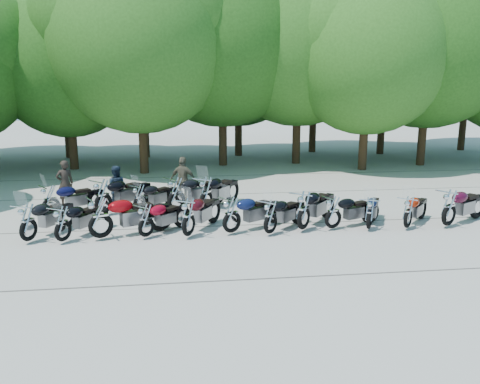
{
  "coord_description": "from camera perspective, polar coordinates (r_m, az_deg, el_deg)",
  "views": [
    {
      "loc": [
        -1.97,
        -14.08,
        4.64
      ],
      "look_at": [
        0.0,
        1.5,
        1.1
      ],
      "focal_mm": 38.0,
      "sensor_mm": 36.0,
      "label": 1
    }
  ],
  "objects": [
    {
      "name": "tree_12",
      "position": [
        30.8,
        -0.18,
        14.72
      ],
      "size": [
        7.88,
        7.88,
        9.67
      ],
      "color": "#3A2614",
      "rests_on": "ground"
    },
    {
      "name": "tree_4",
      "position": [
        27.36,
        -2.02,
        16.87
      ],
      "size": [
        9.13,
        9.13,
        11.2
      ],
      "color": "#3A2614",
      "rests_on": "ground"
    },
    {
      "name": "motorcycle_4",
      "position": [
        15.01,
        -5.82,
        -2.69
      ],
      "size": [
        1.82,
        2.43,
        1.35
      ],
      "primitive_type": null,
      "rotation": [
        0.0,
        0.0,
        2.62
      ],
      "color": "#3C080F",
      "rests_on": "ground"
    },
    {
      "name": "rider_0",
      "position": [
        19.68,
        -19.05,
        0.92
      ],
      "size": [
        0.74,
        0.64,
        1.72
      ],
      "primitive_type": "imported",
      "rotation": [
        0.0,
        0.0,
        3.57
      ],
      "color": "black",
      "rests_on": "ground"
    },
    {
      "name": "tree_6",
      "position": [
        26.69,
        14.19,
        14.85
      ],
      "size": [
        8.0,
        8.0,
        9.82
      ],
      "color": "#3A2614",
      "rests_on": "ground"
    },
    {
      "name": "motorcycle_16",
      "position": [
        17.74,
        -3.84,
        -0.1
      ],
      "size": [
        2.13,
        2.51,
        1.44
      ],
      "primitive_type": null,
      "rotation": [
        0.0,
        0.0,
        2.51
      ],
      "color": "black",
      "rests_on": "ground"
    },
    {
      "name": "motorcycle_8",
      "position": [
        15.98,
        10.44,
        -2.14
      ],
      "size": [
        2.23,
        1.42,
        1.21
      ],
      "primitive_type": null,
      "rotation": [
        0.0,
        0.0,
        1.96
      ],
      "color": "black",
      "rests_on": "ground"
    },
    {
      "name": "tree_10",
      "position": [
        31.71,
        -19.29,
        13.85
      ],
      "size": [
        7.78,
        7.78,
        9.55
      ],
      "color": "#3A2614",
      "rests_on": "ground"
    },
    {
      "name": "tree_2",
      "position": [
        27.45,
        -18.84,
        13.45
      ],
      "size": [
        7.31,
        7.31,
        8.97
      ],
      "color": "#3A2614",
      "rests_on": "ground"
    },
    {
      "name": "tree_3",
      "position": [
        25.43,
        -11.26,
        16.26
      ],
      "size": [
        8.7,
        8.7,
        10.67
      ],
      "color": "#3A2614",
      "rests_on": "ground"
    },
    {
      "name": "motorcycle_6",
      "position": [
        15.22,
        3.45,
        -2.67
      ],
      "size": [
        2.02,
        1.99,
        1.23
      ],
      "primitive_type": null,
      "rotation": [
        0.0,
        0.0,
        2.34
      ],
      "color": "black",
      "rests_on": "ground"
    },
    {
      "name": "tree_13",
      "position": [
        32.76,
        8.42,
        15.01
      ],
      "size": [
        8.31,
        8.31,
        10.2
      ],
      "color": "#3A2614",
      "rests_on": "ground"
    },
    {
      "name": "motorcycle_1",
      "position": [
        15.34,
        -19.33,
        -3.26
      ],
      "size": [
        1.74,
        2.17,
        1.22
      ],
      "primitive_type": null,
      "rotation": [
        0.0,
        0.0,
        2.56
      ],
      "color": "black",
      "rests_on": "ground"
    },
    {
      "name": "motorcycle_14",
      "position": [
        17.88,
        -11.2,
        -0.62
      ],
      "size": [
        1.96,
        1.92,
        1.19
      ],
      "primitive_type": null,
      "rotation": [
        0.0,
        0.0,
        2.33
      ],
      "color": "black",
      "rests_on": "ground"
    },
    {
      "name": "motorcycle_11",
      "position": [
        17.25,
        22.45,
        -1.51
      ],
      "size": [
        2.49,
        1.89,
        1.39
      ],
      "primitive_type": null,
      "rotation": [
        0.0,
        0.0,
        2.1
      ],
      "color": "#3B081D",
      "rests_on": "ground"
    },
    {
      "name": "motorcycle_13",
      "position": [
        17.94,
        -15.16,
        -0.37
      ],
      "size": [
        2.35,
        2.36,
        1.44
      ],
      "primitive_type": null,
      "rotation": [
        0.0,
        0.0,
        2.36
      ],
      "color": "black",
      "rests_on": "ground"
    },
    {
      "name": "tree_7",
      "position": [
        29.08,
        20.51,
        15.38
      ],
      "size": [
        8.79,
        8.79,
        10.79
      ],
      "color": "#3A2614",
      "rests_on": "ground"
    },
    {
      "name": "ground",
      "position": [
        14.96,
        0.72,
        -5.37
      ],
      "size": [
        90.0,
        90.0,
        0.0
      ],
      "primitive_type": "plane",
      "color": "#9B978C",
      "rests_on": "ground"
    },
    {
      "name": "motorcycle_12",
      "position": [
        18.21,
        -20.51,
        -0.8
      ],
      "size": [
        2.28,
        1.84,
        1.29
      ],
      "primitive_type": null,
      "rotation": [
        0.0,
        0.0,
        2.16
      ],
      "color": "black",
      "rests_on": "ground"
    },
    {
      "name": "tree_14",
      "position": [
        32.74,
        16.03,
        14.31
      ],
      "size": [
        8.02,
        8.02,
        9.84
      ],
      "color": "#3A2614",
      "rests_on": "ground"
    },
    {
      "name": "rider_2",
      "position": [
        19.07,
        -6.38,
        1.29
      ],
      "size": [
        1.14,
        0.84,
        1.79
      ],
      "primitive_type": "imported",
      "rotation": [
        0.0,
        0.0,
        2.71
      ],
      "color": "brown",
      "rests_on": "ground"
    },
    {
      "name": "rider_1",
      "position": [
        18.77,
        -13.77,
        0.51
      ],
      "size": [
        0.83,
        0.67,
        1.59
      ],
      "primitive_type": "imported",
      "rotation": [
        0.0,
        0.0,
        3.04
      ],
      "color": "#1C2A3C",
      "rests_on": "ground"
    },
    {
      "name": "motorcycle_3",
      "position": [
        15.15,
        -10.52,
        -3.04
      ],
      "size": [
        1.91,
        1.92,
        1.17
      ],
      "primitive_type": null,
      "rotation": [
        0.0,
        0.0,
        2.36
      ],
      "color": "maroon",
      "rests_on": "ground"
    },
    {
      "name": "motorcycle_15",
      "position": [
        17.86,
        -7.16,
        -0.1
      ],
      "size": [
        2.51,
        2.07,
        1.43
      ],
      "primitive_type": null,
      "rotation": [
        0.0,
        0.0,
        2.18
      ],
      "color": "black",
      "rests_on": "ground"
    },
    {
      "name": "motorcycle_7",
      "position": [
        15.67,
        7.17,
        -1.92
      ],
      "size": [
        2.22,
        2.42,
        1.43
      ],
      "primitive_type": null,
      "rotation": [
        0.0,
        0.0,
        2.44
      ],
      "color": "black",
      "rests_on": "ground"
    },
    {
      "name": "motorcycle_5",
      "position": [
        15.24,
        -0.93,
        -2.43
      ],
      "size": [
        2.36,
        1.84,
        1.32
      ],
      "primitive_type": null,
      "rotation": [
        0.0,
        0.0,
        2.13
      ],
      "color": "#0E163F",
      "rests_on": "ground"
    },
    {
      "name": "tree_5",
      "position": [
        28.14,
        6.61,
        16.56
      ],
      "size": [
        9.04,
        9.04,
        11.1
      ],
      "color": "#3A2614",
      "rests_on": "ground"
    },
    {
      "name": "motorcycle_2",
      "position": [
        15.25,
        -15.41,
        -2.65
      ],
      "size": [
        2.66,
        1.76,
        1.45
      ],
      "primitive_type": null,
      "rotation": [
        0.0,
        0.0,
        1.99
      ],
      "color": "maroon",
      "rests_on": "ground"
    },
    {
      "name": "tree_15",
      "position": [
        36.31,
        24.52,
        15.37
      ],
      "size": [
        9.67,
        9.67,
        11.86
      ],
      "color": "#3A2614",
      "rests_on": "ground"
    },
    {
      "name": "tree_11",
      "position": [
        30.58,
        -10.9,
        14.08
      ],
      "size": [
        7.56,
        7.56,
        9.28
      ],
      "color": "#3A2614",
      "rests_on": "ground"
    },
    {
      "name": "motorcycle_9",
      "position": [
        16.18,
        14.36,
        -2.2
      ],
      "size": [
        1.55,
        2.14,
        1.18
      ],
      "primitive_type": null,
      "rotation": [
        0.0,
        0.0,
        2.65
      ],
      "color": "black",
      "rests_on": "ground"
    },
    {
      "name": "motorcycle_10",
      "position": [
        16.63,
        18.38,
        -2.05
      ],
      "size": [
        1.88,
        1.98,
        1.19
      ],
      "primitive_type": null,
      "rotation": [
        0.0,
        0.0,
        2.4
      ],
      "color": "#981B05",
      "rests_on": "ground"
    },
    {
      "name": "motorcycle_0",
      "position": [
        15.7,
        -22.74,
        -3.02
      ],
      "size": [
        1.69,
        2.38,
        1.31
      ],
      "primitive_type": null,
      "rotation": [
        0.0,
        0.0,
        2.66
      ],
      "color": "black",
      "rests_on": "ground"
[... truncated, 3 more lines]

